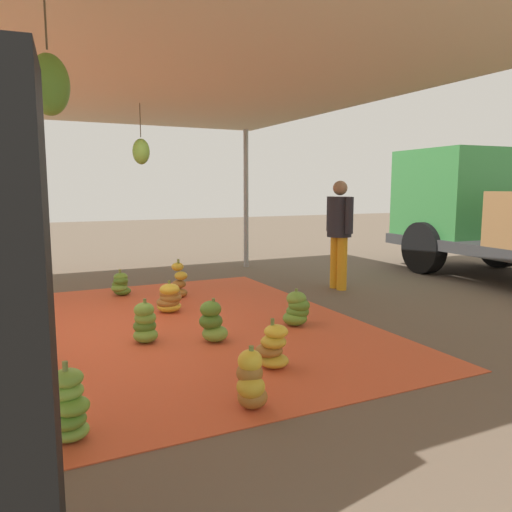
% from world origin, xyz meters
% --- Properties ---
extents(ground_plane, '(40.00, 40.00, 0.00)m').
position_xyz_m(ground_plane, '(0.00, 3.00, 0.00)').
color(ground_plane, brown).
extents(tarp_orange, '(5.38, 5.51, 0.01)m').
position_xyz_m(tarp_orange, '(0.00, 0.00, 0.01)').
color(tarp_orange, '#D1512D').
rests_on(tarp_orange, ground).
extents(tent_canopy, '(8.00, 7.00, 2.90)m').
position_xyz_m(tent_canopy, '(0.00, -0.09, 2.81)').
color(tent_canopy, '#9EA0A5').
rests_on(tent_canopy, ground).
extents(banana_bunch_0, '(0.35, 0.35, 0.48)m').
position_xyz_m(banana_bunch_0, '(0.45, 0.14, 0.21)').
color(banana_bunch_0, '#6B9E38').
rests_on(banana_bunch_0, tarp_orange).
extents(banana_bunch_2, '(0.34, 0.33, 0.55)m').
position_xyz_m(banana_bunch_2, '(2.34, -0.81, 0.24)').
color(banana_bunch_2, '#6B9E38').
rests_on(banana_bunch_2, tarp_orange).
extents(banana_bunch_3, '(0.38, 0.37, 0.46)m').
position_xyz_m(banana_bunch_3, '(0.89, -0.98, 0.21)').
color(banana_bunch_3, '#477523').
rests_on(banana_bunch_3, tarp_orange).
extents(banana_bunch_4, '(0.38, 0.38, 0.46)m').
position_xyz_m(banana_bunch_4, '(1.73, 1.02, 0.20)').
color(banana_bunch_4, gold).
rests_on(banana_bunch_4, tarp_orange).
extents(banana_bunch_5, '(0.39, 0.41, 0.45)m').
position_xyz_m(banana_bunch_5, '(0.59, 1.94, 0.20)').
color(banana_bunch_5, '#60932D').
rests_on(banana_bunch_5, tarp_orange).
extents(banana_bunch_6, '(0.32, 0.30, 0.58)m').
position_xyz_m(banana_bunch_6, '(-1.53, 1.14, 0.25)').
color(banana_bunch_6, '#996628').
rests_on(banana_bunch_6, tarp_orange).
extents(banana_bunch_7, '(0.37, 0.36, 0.52)m').
position_xyz_m(banana_bunch_7, '(-2.32, -1.15, 0.22)').
color(banana_bunch_7, '#477523').
rests_on(banana_bunch_7, tarp_orange).
extents(banana_bunch_8, '(0.32, 0.34, 0.48)m').
position_xyz_m(banana_bunch_8, '(0.75, 0.80, 0.22)').
color(banana_bunch_8, '#75A83D').
rests_on(banana_bunch_8, tarp_orange).
extents(banana_bunch_9, '(0.45, 0.45, 0.43)m').
position_xyz_m(banana_bunch_9, '(-0.69, 0.74, 0.19)').
color(banana_bunch_9, gold).
rests_on(banana_bunch_9, tarp_orange).
extents(banana_bunch_11, '(0.31, 0.31, 0.49)m').
position_xyz_m(banana_bunch_11, '(2.42, 0.46, 0.22)').
color(banana_bunch_11, '#996628').
rests_on(banana_bunch_11, tarp_orange).
extents(banana_bunch_13, '(0.32, 0.34, 0.41)m').
position_xyz_m(banana_bunch_13, '(-2.04, 0.36, 0.18)').
color(banana_bunch_13, '#477523').
rests_on(banana_bunch_13, tarp_orange).
extents(worker_0, '(0.65, 0.40, 1.77)m').
position_xyz_m(worker_0, '(-1.04, 3.70, 1.03)').
color(worker_0, orange).
rests_on(worker_0, ground).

